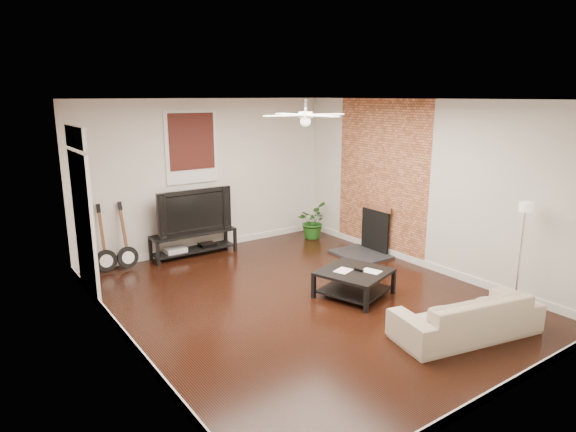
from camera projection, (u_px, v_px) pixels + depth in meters
name	position (u px, v px, depth m)	size (l,w,h in m)	color
room	(305.00, 204.00, 6.82)	(5.01, 6.01, 2.81)	black
brick_accent	(381.00, 178.00, 9.00)	(0.02, 2.20, 2.80)	brown
fireplace	(367.00, 230.00, 9.06)	(0.80, 1.10, 0.92)	black
window_back	(192.00, 147.00, 8.88)	(1.00, 0.06, 1.30)	black
door_left	(84.00, 212.00, 6.98)	(0.08, 1.00, 2.50)	white
tv_stand	(194.00, 243.00, 9.07)	(1.56, 0.42, 0.44)	black
tv	(192.00, 210.00, 8.93)	(1.40, 0.18, 0.80)	black
coffee_table	(354.00, 283.00, 7.23)	(0.90, 0.90, 0.38)	black
sofa	(466.00, 315.00, 6.01)	(1.83, 0.72, 0.54)	#C9AD97
floor_lamp	(520.00, 256.00, 6.68)	(0.25, 0.25, 1.50)	silver
potted_plant	(312.00, 221.00, 10.12)	(0.64, 0.56, 0.71)	#1F5718
guitar_left	(104.00, 239.00, 8.07)	(0.36, 0.25, 1.15)	black
guitar_right	(126.00, 236.00, 8.24)	(0.36, 0.25, 1.15)	black
ceiling_fan	(305.00, 115.00, 6.53)	(1.24, 1.24, 0.32)	white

